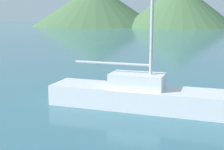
# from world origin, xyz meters

# --- Properties ---
(sailboat_inner) EXTENTS (6.89, 1.69, 8.34)m
(sailboat_inner) POSITION_xyz_m (1.44, 13.88, 0.53)
(sailboat_inner) COLOR silver
(sailboat_inner) RESTS_ON ground_plane
(hill_west) EXTENTS (36.01, 36.01, 11.79)m
(hill_west) POSITION_xyz_m (-30.49, 88.08, 5.90)
(hill_west) COLOR #476B42
(hill_west) RESTS_ON ground_plane
(hill_central) EXTENTS (29.94, 29.94, 11.29)m
(hill_central) POSITION_xyz_m (-6.50, 88.20, 5.64)
(hill_central) COLOR #476B42
(hill_central) RESTS_ON ground_plane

